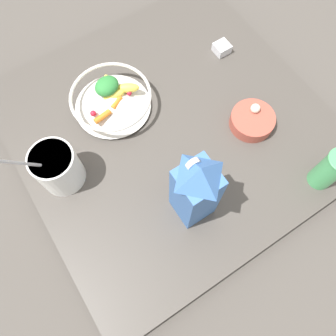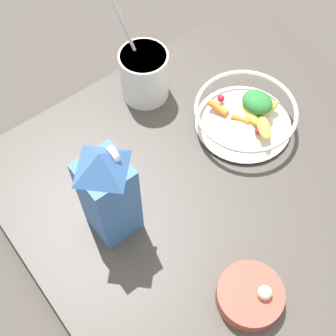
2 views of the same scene
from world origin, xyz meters
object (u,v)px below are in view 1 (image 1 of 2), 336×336
object	(u,v)px
drinking_cup	(330,170)
spice_jar	(222,48)
yogurt_tub	(57,167)
garlic_bowl	(252,120)
fruit_bowl	(112,99)
milk_carton	(196,190)

from	to	relation	value
drinking_cup	spice_jar	bearing A→B (deg)	-94.69
yogurt_tub	garlic_bowl	distance (m)	0.57
yogurt_tub	garlic_bowl	size ratio (longest dim) A/B	1.96
drinking_cup	garlic_bowl	xyz separation A→B (m)	(0.05, -0.25, -0.05)
fruit_bowl	drinking_cup	distance (m)	0.64
fruit_bowl	spice_jar	world-z (taller)	fruit_bowl
milk_carton	spice_jar	distance (m)	0.57
yogurt_tub	drinking_cup	world-z (taller)	yogurt_tub
milk_carton	yogurt_tub	bearing A→B (deg)	-46.61
fruit_bowl	milk_carton	size ratio (longest dim) A/B	0.88
drinking_cup	fruit_bowl	bearing A→B (deg)	-55.00
milk_carton	drinking_cup	bearing A→B (deg)	159.38
milk_carton	yogurt_tub	distance (m)	0.38
spice_jar	garlic_bowl	world-z (taller)	garlic_bowl
drinking_cup	garlic_bowl	world-z (taller)	drinking_cup
spice_jar	fruit_bowl	bearing A→B (deg)	-0.83
drinking_cup	garlic_bowl	distance (m)	0.26
yogurt_tub	drinking_cup	distance (m)	0.72
milk_carton	garlic_bowl	world-z (taller)	milk_carton
fruit_bowl	garlic_bowl	distance (m)	0.43
milk_carton	yogurt_tub	world-z (taller)	milk_carton
drinking_cup	garlic_bowl	bearing A→B (deg)	-78.80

